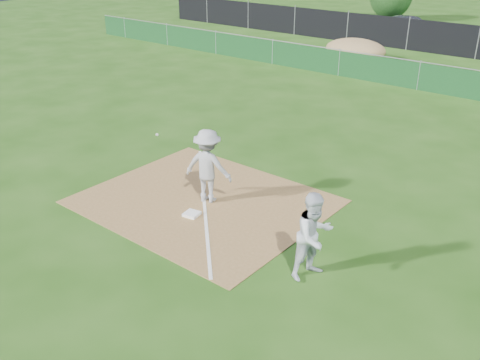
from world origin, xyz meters
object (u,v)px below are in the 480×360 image
(first_base, at_px, (192,214))
(car_left, at_px, (410,26))
(play_at_first, at_px, (208,166))
(runner, at_px, (314,236))

(first_base, bearing_deg, car_left, 102.19)
(first_base, height_order, play_at_first, play_at_first)
(first_base, bearing_deg, runner, -3.63)
(first_base, relative_size, car_left, 0.08)
(first_base, distance_m, play_at_first, 1.32)
(play_at_first, distance_m, runner, 4.07)
(car_left, bearing_deg, play_at_first, -170.92)
(car_left, bearing_deg, runner, -163.64)
(runner, distance_m, car_left, 28.32)
(play_at_first, height_order, runner, play_at_first)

